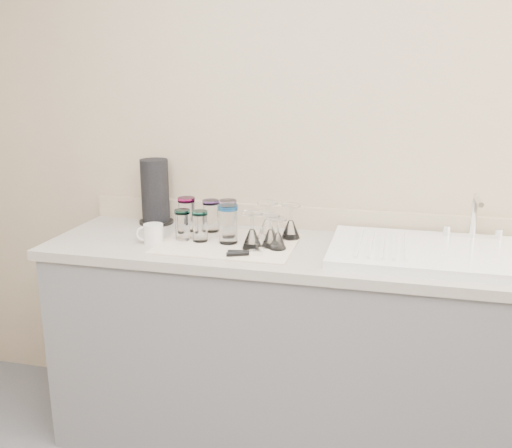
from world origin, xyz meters
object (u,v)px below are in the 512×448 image
(tumbler_cyan, at_px, (211,215))
(paper_towel_roll, at_px, (155,192))
(white_mug, at_px, (153,234))
(tumbler_purple, at_px, (228,217))
(tumbler_magenta, at_px, (183,225))
(goblet_extra, at_px, (270,236))
(tumbler_lavender, at_px, (228,224))
(goblet_front_left, at_px, (252,236))
(tumbler_blue, at_px, (200,226))
(goblet_back_left, at_px, (267,226))
(can_opener, at_px, (245,253))
(goblet_front_right, at_px, (278,239))
(goblet_back_right, at_px, (291,227))
(sink_unit, at_px, (439,253))
(tumbler_teal, at_px, (187,214))

(tumbler_cyan, distance_m, paper_towel_roll, 0.33)
(tumbler_cyan, xyz_separation_m, white_mug, (-0.18, -0.21, -0.04))
(tumbler_cyan, relative_size, tumbler_purple, 0.92)
(tumbler_magenta, distance_m, goblet_extra, 0.38)
(tumbler_lavender, bearing_deg, goblet_front_left, -22.45)
(paper_towel_roll, bearing_deg, tumbler_blue, -39.43)
(goblet_back_left, distance_m, paper_towel_roll, 0.59)
(tumbler_blue, relative_size, white_mug, 1.06)
(can_opener, bearing_deg, goblet_front_right, 46.11)
(tumbler_lavender, bearing_deg, tumbler_purple, 107.73)
(goblet_back_left, bearing_deg, goblet_back_right, 11.34)
(tumbler_cyan, height_order, goblet_front_left, goblet_front_left)
(sink_unit, xyz_separation_m, goblet_extra, (-0.65, -0.04, 0.03))
(goblet_front_left, height_order, can_opener, goblet_front_left)
(sink_unit, xyz_separation_m, tumbler_purple, (-0.86, 0.08, 0.07))
(tumbler_cyan, bearing_deg, tumbler_lavender, -50.06)
(white_mug, bearing_deg, paper_towel_roll, 111.32)
(tumbler_cyan, relative_size, goblet_extra, 1.06)
(tumbler_cyan, height_order, white_mug, tumbler_cyan)
(goblet_back_left, height_order, goblet_front_left, goblet_back_left)
(sink_unit, relative_size, goblet_back_left, 5.28)
(tumbler_teal, xyz_separation_m, tumbler_blue, (0.11, -0.14, -0.01))
(goblet_extra, height_order, white_mug, goblet_extra)
(goblet_back_right, relative_size, can_opener, 1.04)
(tumbler_purple, bearing_deg, tumbler_teal, 174.39)
(paper_towel_roll, bearing_deg, goblet_front_left, -28.58)
(tumbler_magenta, bearing_deg, goblet_back_right, 16.91)
(tumbler_purple, relative_size, tumbler_blue, 1.19)
(tumbler_cyan, distance_m, goblet_front_right, 0.38)
(white_mug, bearing_deg, tumbler_magenta, 28.56)
(tumbler_purple, height_order, tumbler_blue, tumbler_purple)
(sink_unit, distance_m, paper_towel_roll, 1.28)
(tumbler_teal, distance_m, goblet_back_right, 0.46)
(tumbler_lavender, bearing_deg, white_mug, -168.66)
(goblet_back_left, height_order, white_mug, goblet_back_left)
(tumbler_teal, bearing_deg, goblet_back_left, -3.18)
(goblet_extra, bearing_deg, white_mug, -173.84)
(tumbler_magenta, distance_m, white_mug, 0.13)
(tumbler_magenta, height_order, white_mug, tumbler_magenta)
(tumbler_purple, height_order, goblet_extra, tumbler_purple)
(tumbler_purple, relative_size, tumbler_lavender, 0.96)
(sink_unit, distance_m, white_mug, 1.14)
(tumbler_purple, height_order, can_opener, tumbler_purple)
(sink_unit, relative_size, tumbler_blue, 6.38)
(tumbler_teal, height_order, tumbler_magenta, tumbler_teal)
(goblet_front_left, xyz_separation_m, white_mug, (-0.42, -0.02, -0.02))
(sink_unit, relative_size, tumbler_teal, 5.48)
(tumbler_blue, height_order, paper_towel_roll, paper_towel_roll)
(tumbler_magenta, bearing_deg, tumbler_cyan, 64.14)
(sink_unit, height_order, can_opener, sink_unit)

